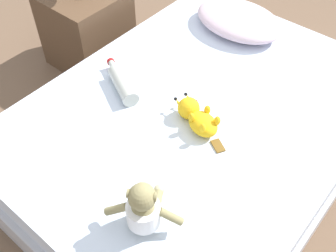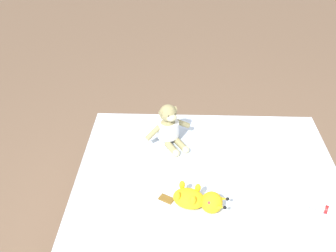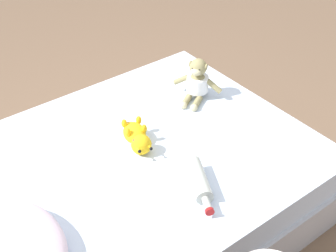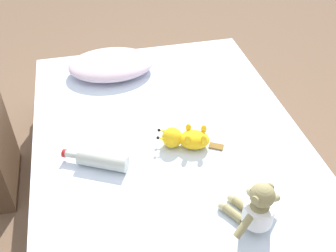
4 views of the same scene
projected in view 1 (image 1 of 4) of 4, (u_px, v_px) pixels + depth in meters
name	position (u px, v px, depth m)	size (l,w,h in m)	color
ground_plane	(196.00, 158.00, 2.16)	(16.00, 16.00, 0.00)	brown
bed	(198.00, 134.00, 2.02)	(1.39, 1.85, 0.40)	#B2B2B7
pillow	(239.00, 20.00, 2.25)	(0.53, 0.39, 0.12)	silver
plush_monkey	(144.00, 208.00, 1.39)	(0.26, 0.25, 0.24)	#8E8456
plush_yellow_creature	(197.00, 117.00, 1.75)	(0.33, 0.17, 0.10)	yellow
glass_bottle	(122.00, 84.00, 1.91)	(0.31, 0.19, 0.08)	#B7BCB2
nightstand	(87.00, 29.00, 2.55)	(0.44, 0.44, 0.49)	brown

